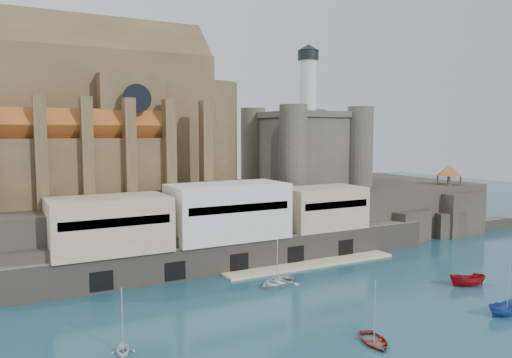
{
  "coord_description": "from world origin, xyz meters",
  "views": [
    {
      "loc": [
        -42.34,
        -45.71,
        20.96
      ],
      "look_at": [
        -0.42,
        32.0,
        12.59
      ],
      "focal_mm": 35.0,
      "sensor_mm": 36.0,
      "label": 1
    }
  ],
  "objects": [
    {
      "name": "boat_4",
      "position": [
        -31.82,
        0.38,
        0.0
      ],
      "size": [
        2.95,
        2.19,
        3.06
      ],
      "primitive_type": "imported",
      "rotation": [
        0.0,
        0.0,
        2.9
      ],
      "color": "white",
      "rests_on": "ground"
    },
    {
      "name": "promontory",
      "position": [
        -0.19,
        39.37,
        4.92
      ],
      "size": [
        100.0,
        36.0,
        10.0
      ],
      "color": "black",
      "rests_on": "ground"
    },
    {
      "name": "pavilion",
      "position": [
        42.0,
        26.0,
        12.73
      ],
      "size": [
        6.4,
        6.4,
        5.4
      ],
      "color": "brown",
      "rests_on": "rock_outcrop"
    },
    {
      "name": "church",
      "position": [
        -24.13,
        41.85,
        22.13
      ],
      "size": [
        47.0,
        25.93,
        30.51
      ],
      "color": "brown",
      "rests_on": "promontory"
    },
    {
      "name": "boat_0",
      "position": [
        -9.25,
        -9.15,
        0.0
      ],
      "size": [
        3.68,
        2.2,
        4.96
      ],
      "primitive_type": "imported",
      "rotation": [
        0.0,
        0.0,
        5.93
      ],
      "color": "maroon",
      "rests_on": "ground"
    },
    {
      "name": "boat_6",
      "position": [
        -8.07,
        11.68,
        0.0
      ],
      "size": [
        2.89,
        4.75,
        6.42
      ],
      "primitive_type": "imported",
      "rotation": [
        0.0,
        0.0,
        5.08
      ],
      "color": "silver",
      "rests_on": "ground"
    },
    {
      "name": "ground",
      "position": [
        0.0,
        0.0,
        0.0
      ],
      "size": [
        300.0,
        300.0,
        0.0
      ],
      "primitive_type": "plane",
      "color": "#184050",
      "rests_on": "ground"
    },
    {
      "name": "quay",
      "position": [
        -10.19,
        23.07,
        6.07
      ],
      "size": [
        70.0,
        12.0,
        13.05
      ],
      "color": "#675E52",
      "rests_on": "ground"
    },
    {
      "name": "boat_5",
      "position": [
        14.52,
        -1.06,
        0.0
      ],
      "size": [
        2.58,
        2.55,
        5.28
      ],
      "primitive_type": "imported",
      "rotation": [
        0.0,
        0.0,
        4.38
      ],
      "color": "maroon",
      "rests_on": "ground"
    },
    {
      "name": "boat_2",
      "position": [
        9.39,
        -10.55,
        0.0
      ],
      "size": [
        2.22,
        2.17,
        5.3
      ],
      "primitive_type": "imported",
      "rotation": [
        0.0,
        0.0,
        1.48
      ],
      "color": "navy",
      "rests_on": "ground"
    },
    {
      "name": "rock_outcrop",
      "position": [
        42.0,
        25.84,
        4.02
      ],
      "size": [
        14.5,
        10.5,
        8.7
      ],
      "color": "black",
      "rests_on": "ground"
    },
    {
      "name": "castle_keep",
      "position": [
        16.08,
        41.08,
        18.31
      ],
      "size": [
        21.2,
        21.2,
        29.3
      ],
      "color": "#433F35",
      "rests_on": "promontory"
    }
  ]
}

